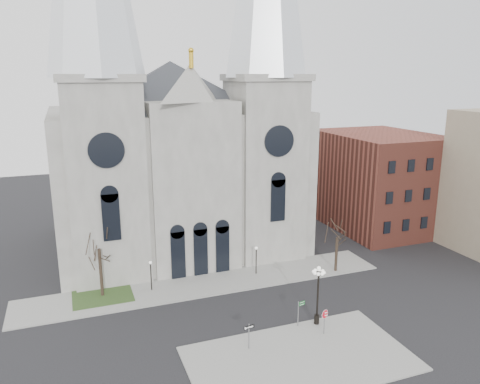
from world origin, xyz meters
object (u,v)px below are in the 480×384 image
object	(u,v)px
one_way_sign	(249,332)
street_name_sign	(299,311)
stop_sign	(325,316)
globe_lamp	(318,288)

from	to	relation	value
one_way_sign	street_name_sign	xyz separation A→B (m)	(5.60, 1.83, -0.11)
stop_sign	street_name_sign	bearing A→B (deg)	126.80
one_way_sign	street_name_sign	bearing A→B (deg)	10.00
stop_sign	street_name_sign	size ratio (longest dim) A/B	0.99
globe_lamp	street_name_sign	xyz separation A→B (m)	(-1.71, 0.28, -2.14)
stop_sign	globe_lamp	distance (m)	2.58
stop_sign	one_way_sign	bearing A→B (deg)	-179.83
stop_sign	globe_lamp	world-z (taller)	globe_lamp
stop_sign	street_name_sign	distance (m)	2.53
one_way_sign	street_name_sign	distance (m)	5.89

